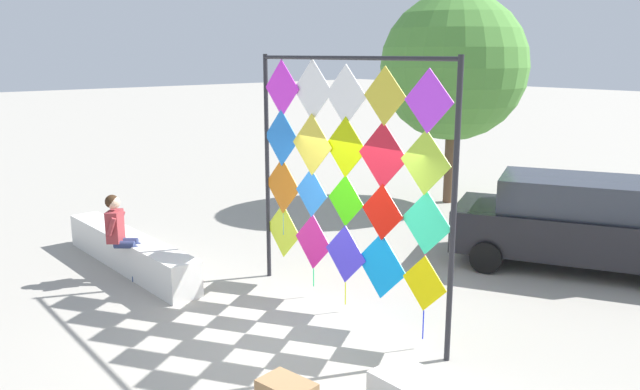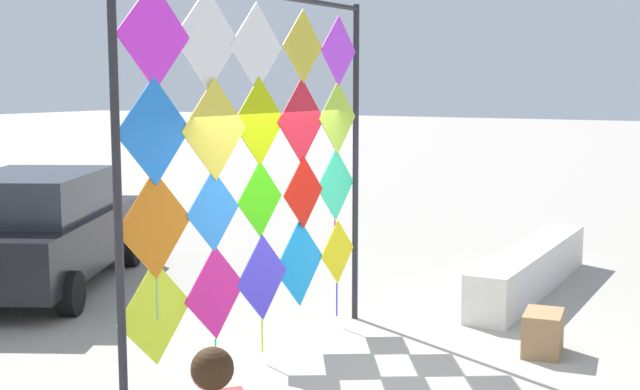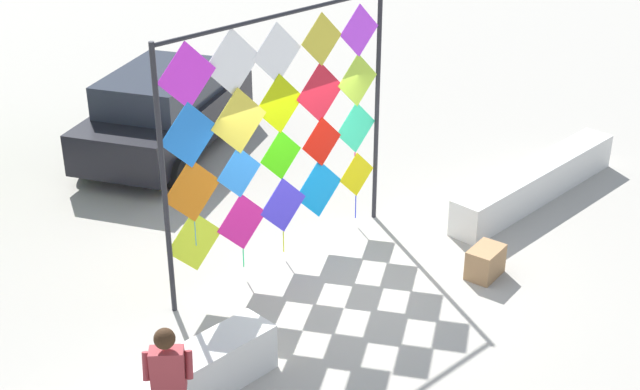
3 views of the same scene
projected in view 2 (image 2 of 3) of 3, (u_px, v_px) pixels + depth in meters
ground at (382, 377)px, 8.05m from camera, size 120.00×120.00×0.00m
plaza_ledge_right at (531, 269)px, 11.40m from camera, size 4.10×0.53×0.60m
kite_display_rack at (257, 154)px, 8.12m from camera, size 3.94×0.21×3.68m
parked_car at (38, 230)px, 11.47m from camera, size 4.47×3.43×1.60m
cardboard_box_large at (543, 333)px, 8.73m from camera, size 0.61×0.45×0.44m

